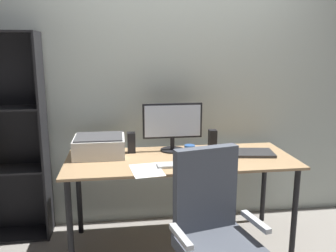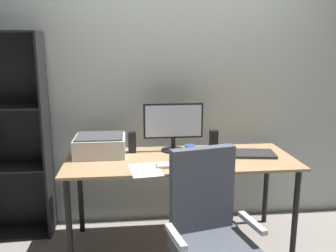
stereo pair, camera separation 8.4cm
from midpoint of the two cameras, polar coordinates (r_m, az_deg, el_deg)
The scene contains 14 objects.
ground_plane at distance 3.10m, azimuth 2.76°, elevation -18.37°, with size 12.00×12.00×0.00m, color gray.
back_wall at distance 3.19m, azimuth 1.57°, elevation 7.30°, with size 6.40×0.10×2.60m, color beige.
desk at distance 2.82m, azimuth 2.90°, elevation -6.68°, with size 1.78×0.71×0.74m.
monitor at distance 2.93m, azimuth 1.68°, elevation 0.33°, with size 0.50×0.20×0.40m.
keyboard at distance 2.61m, azimuth 2.28°, elevation -6.27°, with size 0.29×0.11×0.02m, color #B7BABC.
mouse at distance 2.67m, azimuth 7.51°, elevation -5.74°, with size 0.06×0.10×0.03m, color black.
coffee_mug at distance 2.83m, azimuth 4.42°, elevation -4.02°, with size 0.10×0.08×0.09m.
laptop at distance 2.96m, azimuth 14.53°, elevation -4.34°, with size 0.32×0.23×0.02m, color #2D2D30.
speaker_left at distance 2.93m, azimuth -4.98°, elevation -2.63°, with size 0.06×0.07×0.17m, color black.
speaker_right at distance 3.02m, azimuth 8.15°, elevation -2.26°, with size 0.06×0.07×0.17m, color black.
printer at distance 2.89m, azimuth -10.06°, elevation -3.09°, with size 0.40×0.34×0.16m.
paper_sheet at distance 2.52m, azimuth -2.70°, elevation -7.10°, with size 0.21×0.30×0.00m, color white.
office_chair at distance 2.21m, azimuth 8.02°, elevation -18.27°, with size 0.56×0.55×1.01m.
bookshelf at distance 3.23m, azimuth -23.81°, elevation -1.92°, with size 0.63×0.28×1.72m.
Camera 2 is at (-0.38, -2.63, 1.58)m, focal length 37.82 mm.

